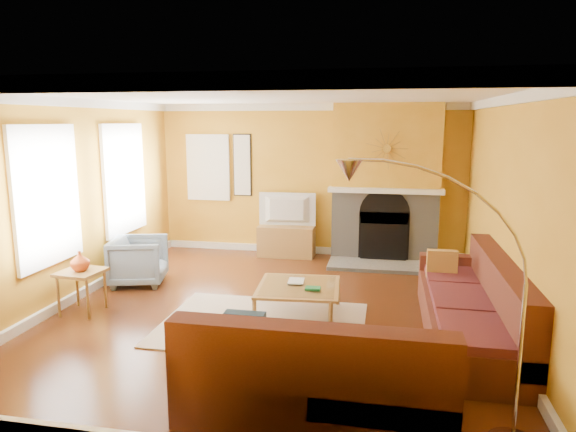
% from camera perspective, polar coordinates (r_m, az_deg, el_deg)
% --- Properties ---
extents(floor, '(5.50, 6.00, 0.02)m').
position_cam_1_polar(floor, '(6.72, -1.52, -10.49)').
color(floor, '#622F14').
rests_on(floor, ground).
extents(ceiling, '(5.50, 6.00, 0.02)m').
position_cam_1_polar(ceiling, '(6.28, -1.65, 13.35)').
color(ceiling, white).
rests_on(ceiling, ground).
extents(wall_back, '(5.50, 0.02, 2.70)m').
position_cam_1_polar(wall_back, '(9.30, 2.43, 4.02)').
color(wall_back, gold).
rests_on(wall_back, ground).
extents(wall_front, '(5.50, 0.02, 2.70)m').
position_cam_1_polar(wall_front, '(3.56, -12.16, -6.85)').
color(wall_front, gold).
rests_on(wall_front, ground).
extents(wall_left, '(0.02, 6.00, 2.70)m').
position_cam_1_polar(wall_left, '(7.46, -22.78, 1.60)').
color(wall_left, gold).
rests_on(wall_left, ground).
extents(wall_right, '(0.02, 6.00, 2.70)m').
position_cam_1_polar(wall_right, '(6.37, 23.44, 0.17)').
color(wall_right, gold).
rests_on(wall_right, ground).
extents(baseboard, '(5.50, 6.00, 0.12)m').
position_cam_1_polar(baseboard, '(6.70, -1.53, -9.93)').
color(baseboard, white).
rests_on(baseboard, floor).
extents(crown_molding, '(5.50, 6.00, 0.12)m').
position_cam_1_polar(crown_molding, '(6.28, -1.64, 12.71)').
color(crown_molding, white).
rests_on(crown_molding, ceiling).
extents(window_left_near, '(0.06, 1.22, 1.72)m').
position_cam_1_polar(window_left_near, '(8.52, -17.82, 3.95)').
color(window_left_near, white).
rests_on(window_left_near, wall_left).
extents(window_left_far, '(0.06, 1.22, 1.72)m').
position_cam_1_polar(window_left_far, '(6.93, -25.32, 2.05)').
color(window_left_far, white).
rests_on(window_left_far, wall_left).
extents(window_back, '(0.82, 0.06, 1.22)m').
position_cam_1_polar(window_back, '(9.69, -8.84, 5.36)').
color(window_back, white).
rests_on(window_back, wall_back).
extents(wall_art, '(0.34, 0.04, 1.14)m').
position_cam_1_polar(wall_art, '(9.50, -5.12, 5.64)').
color(wall_art, white).
rests_on(wall_art, wall_back).
extents(fireplace, '(1.80, 0.40, 2.70)m').
position_cam_1_polar(fireplace, '(8.99, 10.78, 3.62)').
color(fireplace, gray).
rests_on(fireplace, floor).
extents(mantel, '(1.92, 0.22, 0.08)m').
position_cam_1_polar(mantel, '(8.76, 10.75, 2.79)').
color(mantel, white).
rests_on(mantel, fireplace).
extents(hearth, '(1.80, 0.70, 0.06)m').
position_cam_1_polar(hearth, '(8.70, 10.47, -5.46)').
color(hearth, gray).
rests_on(hearth, floor).
extents(sunburst, '(0.70, 0.04, 0.70)m').
position_cam_1_polar(sunburst, '(8.71, 10.91, 7.37)').
color(sunburst, olive).
rests_on(sunburst, fireplace).
extents(rug, '(2.40, 1.80, 0.02)m').
position_cam_1_polar(rug, '(6.28, -2.82, -11.88)').
color(rug, beige).
rests_on(rug, floor).
extents(sectional_sofa, '(3.01, 3.70, 0.90)m').
position_cam_1_polar(sectional_sofa, '(5.62, 9.20, -9.89)').
color(sectional_sofa, '#59281C').
rests_on(sectional_sofa, floor).
extents(coffee_table, '(1.07, 1.07, 0.40)m').
position_cam_1_polar(coffee_table, '(6.48, 1.17, -9.35)').
color(coffee_table, white).
rests_on(coffee_table, floor).
extents(media_console, '(1.00, 0.45, 0.55)m').
position_cam_1_polar(media_console, '(9.23, -0.17, -2.79)').
color(media_console, olive).
rests_on(media_console, floor).
extents(tv, '(1.03, 0.18, 0.59)m').
position_cam_1_polar(tv, '(9.12, -0.17, 0.69)').
color(tv, black).
rests_on(tv, media_console).
extents(subwoofer, '(0.30, 0.30, 0.30)m').
position_cam_1_polar(subwoofer, '(9.22, 1.90, -3.62)').
color(subwoofer, white).
rests_on(subwoofer, floor).
extents(armchair, '(0.94, 0.93, 0.71)m').
position_cam_1_polar(armchair, '(7.96, -16.25, -4.80)').
color(armchair, gray).
rests_on(armchair, floor).
extents(side_table, '(0.55, 0.55, 0.55)m').
position_cam_1_polar(side_table, '(7.05, -21.89, -7.80)').
color(side_table, olive).
rests_on(side_table, floor).
extents(vase, '(0.27, 0.27, 0.25)m').
position_cam_1_polar(vase, '(6.94, -22.12, -4.66)').
color(vase, '#D34E19').
rests_on(vase, side_table).
extents(book, '(0.22, 0.28, 0.03)m').
position_cam_1_polar(book, '(6.53, 0.02, -7.24)').
color(book, white).
rests_on(book, coffee_table).
extents(arc_lamp, '(1.35, 0.36, 2.12)m').
position_cam_1_polar(arc_lamp, '(3.95, 16.46, -9.74)').
color(arc_lamp, silver).
rests_on(arc_lamp, floor).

